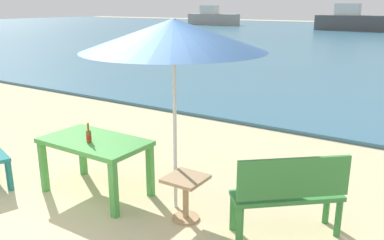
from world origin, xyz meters
name	(u,v)px	position (x,y,z in m)	size (l,w,h in m)	color
picnic_table_green	(95,148)	(-0.52, 1.08, 0.65)	(1.40, 0.80, 0.76)	#4C9E47
beer_bottle_amber	(89,135)	(-0.49, 0.96, 0.85)	(0.07, 0.07, 0.26)	brown
patio_umbrella	(174,35)	(0.58, 1.34, 2.12)	(2.10, 2.10, 2.30)	silver
side_table_wood	(186,192)	(0.85, 1.16, 0.35)	(0.44, 0.44, 0.54)	tan
bench_green_left	(289,191)	(1.98, 1.46, 0.54)	(1.14, 1.06, 0.95)	#3D8C42
boat_fishing_trawler	(213,18)	(-21.42, 39.91, 0.88)	(6.14, 1.67, 2.23)	gray
boat_sailboat	(352,21)	(-5.22, 37.77, 0.95)	(6.69, 1.83, 2.43)	#4C4C4C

